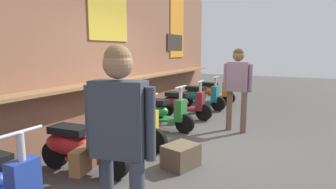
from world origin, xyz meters
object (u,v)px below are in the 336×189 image
at_px(scooter_orange, 212,91).
at_px(merchandise_crate, 181,156).
at_px(scooter_yellow, 127,125).
at_px(scooter_teal, 199,96).
at_px(shopper_with_handbag, 118,131).
at_px(scooter_maroon, 181,103).
at_px(scooter_red, 78,145).
at_px(scooter_green, 160,112).
at_px(shopper_browsing, 238,81).

relative_size(scooter_orange, merchandise_crate, 2.89).
distance_m(scooter_yellow, scooter_teal, 3.66).
xyz_separation_m(scooter_yellow, shopper_with_handbag, (-2.23, -1.47, 0.67)).
relative_size(scooter_yellow, scooter_maroon, 1.00).
height_order(scooter_red, shopper_with_handbag, shopper_with_handbag).
relative_size(scooter_green, scooter_orange, 1.00).
bearing_deg(scooter_maroon, shopper_with_handbag, -75.37).
height_order(scooter_teal, shopper_browsing, shopper_browsing).
relative_size(scooter_red, scooter_maroon, 1.00).
distance_m(scooter_yellow, shopper_with_handbag, 2.76).
distance_m(scooter_yellow, scooter_maroon, 2.37).
height_order(scooter_red, scooter_teal, same).
bearing_deg(scooter_orange, merchandise_crate, -72.83).
bearing_deg(scooter_green, scooter_yellow, -87.41).
bearing_deg(merchandise_crate, scooter_yellow, 72.57).
xyz_separation_m(scooter_green, scooter_maroon, (1.13, -0.00, 0.00)).
distance_m(scooter_yellow, scooter_green, 1.24).
bearing_deg(scooter_orange, scooter_green, -85.78).
bearing_deg(merchandise_crate, scooter_red, 124.02).
relative_size(scooter_red, scooter_yellow, 1.00).
height_order(scooter_red, scooter_orange, same).
bearing_deg(shopper_with_handbag, scooter_green, -169.02).
relative_size(scooter_red, shopper_browsing, 0.81).
relative_size(shopper_with_handbag, merchandise_crate, 3.55).
distance_m(scooter_teal, merchandise_crate, 4.22).
xyz_separation_m(scooter_orange, merchandise_crate, (-5.20, -1.20, -0.22)).
xyz_separation_m(shopper_with_handbag, merchandise_crate, (1.86, 0.27, -0.89)).
bearing_deg(scooter_red, shopper_browsing, 59.20).
bearing_deg(scooter_red, scooter_yellow, 85.49).
xyz_separation_m(scooter_yellow, shopper_browsing, (1.83, -1.49, 0.68)).
height_order(scooter_yellow, scooter_maroon, same).
height_order(scooter_teal, shopper_with_handbag, shopper_with_handbag).
xyz_separation_m(scooter_green, shopper_browsing, (0.59, -1.49, 0.68)).
bearing_deg(scooter_green, scooter_maroon, 92.59).
relative_size(scooter_green, merchandise_crate, 2.89).
relative_size(shopper_with_handbag, shopper_browsing, 1.00).
bearing_deg(shopper_browsing, scooter_maroon, 68.63).
bearing_deg(scooter_yellow, merchandise_crate, -15.57).
relative_size(scooter_maroon, scooter_teal, 1.00).
bearing_deg(scooter_yellow, scooter_orange, 91.86).
height_order(scooter_orange, shopper_browsing, shopper_browsing).
bearing_deg(scooter_maroon, scooter_red, -93.06).
bearing_deg(scooter_teal, scooter_orange, 93.48).
distance_m(scooter_orange, merchandise_crate, 5.34).
bearing_deg(shopper_with_handbag, scooter_orange, 179.83).
bearing_deg(shopper_browsing, scooter_green, 110.27).
bearing_deg(scooter_maroon, shopper_browsing, -23.15).
height_order(scooter_green, merchandise_crate, scooter_green).
height_order(scooter_teal, merchandise_crate, scooter_teal).
relative_size(scooter_maroon, merchandise_crate, 2.89).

